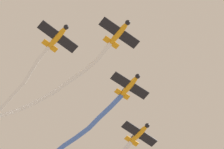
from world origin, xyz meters
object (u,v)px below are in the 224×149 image
object	(u,v)px
airplane_slot	(139,134)
airplane_left_wing	(130,85)
airplane_lead	(119,33)
airplane_right_wing	(58,37)

from	to	relation	value
airplane_slot	airplane_left_wing	bearing A→B (deg)	-48.78
airplane_lead	airplane_slot	size ratio (longest dim) A/B	1.00
airplane_right_wing	airplane_slot	xyz separation A→B (m)	(10.23, -20.94, -0.60)
airplane_lead	airplane_slot	world-z (taller)	airplane_lead
airplane_lead	airplane_left_wing	bearing A→B (deg)	132.31
airplane_lead	airplane_slot	bearing A→B (deg)	132.29
airplane_slot	airplane_lead	bearing A→B (deg)	-48.76
airplane_lead	airplane_right_wing	size ratio (longest dim) A/B	1.00
airplane_right_wing	airplane_slot	distance (m)	23.31
airplane_left_wing	airplane_right_wing	xyz separation A→B (m)	(-2.41, 14.68, 0.30)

